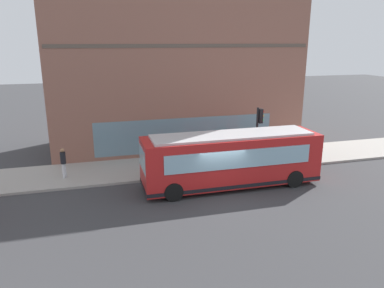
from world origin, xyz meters
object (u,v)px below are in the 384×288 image
fire_hydrant (211,160)px  pedestrian_by_light_pole (249,146)px  city_bus_nearside (231,160)px  traffic_light_near_corner (259,126)px  pedestrian_near_building_entrance (63,161)px

fire_hydrant → pedestrian_by_light_pole: 2.93m
city_bus_nearside → traffic_light_near_corner: 3.83m
city_bus_nearside → pedestrian_by_light_pole: 4.56m
fire_hydrant → pedestrian_near_building_entrance: size_ratio=0.41×
city_bus_nearside → fire_hydrant: bearing=1.5°
traffic_light_near_corner → pedestrian_near_building_entrance: size_ratio=2.13×
fire_hydrant → pedestrian_near_building_entrance: 9.15m
traffic_light_near_corner → pedestrian_near_building_entrance: traffic_light_near_corner is taller
pedestrian_near_building_entrance → city_bus_nearside: bearing=-110.6°
traffic_light_near_corner → pedestrian_by_light_pole: bearing=0.6°
traffic_light_near_corner → fire_hydrant: traffic_light_near_corner is taller
city_bus_nearside → pedestrian_near_building_entrance: size_ratio=5.54×
traffic_light_near_corner → pedestrian_near_building_entrance: bearing=84.6°
city_bus_nearside → fire_hydrant: 3.39m
pedestrian_by_light_pole → pedestrian_near_building_entrance: pedestrian_near_building_entrance is taller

